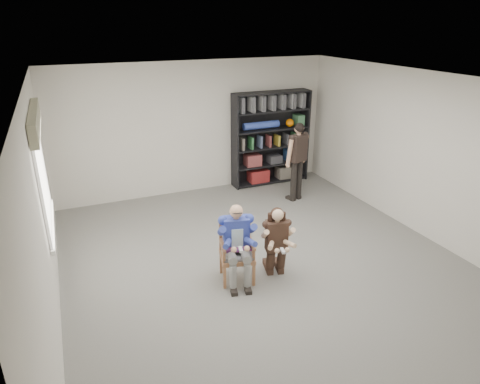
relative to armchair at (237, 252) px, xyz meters
name	(u,v)px	position (x,y,z in m)	size (l,w,h in m)	color
room_shell	(269,182)	(0.57, 0.15, 0.94)	(6.00, 7.00, 2.80)	white
floor	(267,266)	(0.57, 0.15, -0.46)	(6.00, 7.00, 0.01)	gray
window_left	(43,172)	(-2.38, 1.15, 1.17)	(0.16, 2.00, 1.75)	white
armchair	(237,252)	(0.00, 0.00, 0.00)	(0.53, 0.51, 0.91)	#A76646
seated_man	(237,243)	(0.00, 0.00, 0.14)	(0.51, 0.71, 1.19)	#283597
kneeling_woman	(277,243)	(0.58, -0.12, 0.09)	(0.46, 0.73, 1.09)	#32251B
bookshelf	(271,139)	(2.27, 3.43, 0.59)	(1.80, 0.38, 2.10)	black
standing_man	(297,162)	(2.30, 2.27, 0.37)	(0.51, 0.28, 1.66)	black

